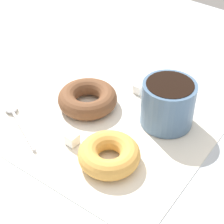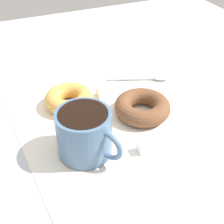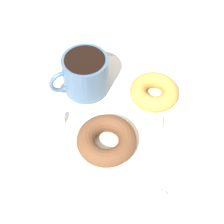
# 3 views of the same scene
# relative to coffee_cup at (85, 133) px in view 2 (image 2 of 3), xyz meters

# --- Properties ---
(ground_plane) EXTENTS (1.20, 1.20, 0.02)m
(ground_plane) POSITION_rel_coffee_cup_xyz_m (-0.10, -0.09, -0.06)
(ground_plane) COLOR #B2BCC6
(napkin) EXTENTS (0.38, 0.38, 0.00)m
(napkin) POSITION_rel_coffee_cup_xyz_m (-0.08, -0.06, -0.04)
(napkin) COLOR white
(napkin) RESTS_ON ground_plane
(coffee_cup) EXTENTS (0.09, 0.12, 0.08)m
(coffee_cup) POSITION_rel_coffee_cup_xyz_m (0.00, 0.00, 0.00)
(coffee_cup) COLOR slate
(coffee_cup) RESTS_ON napkin
(donut_near_cup) EXTENTS (0.11, 0.11, 0.03)m
(donut_near_cup) POSITION_rel_coffee_cup_xyz_m (-0.14, -0.06, -0.03)
(donut_near_cup) COLOR brown
(donut_near_cup) RESTS_ON napkin
(donut_far) EXTENTS (0.10, 0.10, 0.03)m
(donut_far) POSITION_rel_coffee_cup_xyz_m (-0.01, -0.14, -0.03)
(donut_far) COLOR gold
(donut_far) RESTS_ON napkin
(spoon) EXTENTS (0.14, 0.07, 0.01)m
(spoon) POSITION_rel_coffee_cup_xyz_m (-0.22, -0.17, -0.04)
(spoon) COLOR silver
(spoon) RESTS_ON napkin
(sugar_cube) EXTENTS (0.02, 0.02, 0.02)m
(sugar_cube) POSITION_rel_coffee_cup_xyz_m (-0.09, 0.04, -0.03)
(sugar_cube) COLOR white
(sugar_cube) RESTS_ON napkin
(sugar_cube_extra) EXTENTS (0.02, 0.02, 0.02)m
(sugar_cube_extra) POSITION_rel_coffee_cup_xyz_m (-0.09, -0.15, -0.03)
(sugar_cube_extra) COLOR white
(sugar_cube_extra) RESTS_ON napkin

